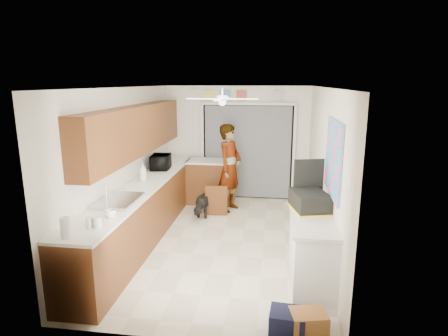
{
  "coord_description": "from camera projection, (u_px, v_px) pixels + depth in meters",
  "views": [
    {
      "loc": [
        0.84,
        -5.75,
        2.59
      ],
      "look_at": [
        0.0,
        0.4,
        1.15
      ],
      "focal_mm": 30.0,
      "sensor_mm": 36.0,
      "label": 1
    }
  ],
  "objects": [
    {
      "name": "route66_sign",
      "position": [
        194.0,
        95.0,
        8.24
      ],
      "size": [
        0.22,
        0.02,
        0.26
      ],
      "primitive_type": "cube",
      "color": "silver",
      "rests_on": "wall_back"
    },
    {
      "name": "faucet",
      "position": [
        106.0,
        194.0,
        5.24
      ],
      "size": [
        0.03,
        0.03,
        0.22
      ],
      "primitive_type": "cylinder",
      "color": "silver",
      "rests_on": "left_countertop"
    },
    {
      "name": "door_trim_left",
      "position": [
        203.0,
        151.0,
        8.47
      ],
      "size": [
        0.06,
        0.04,
        2.1
      ],
      "primitive_type": "cube",
      "color": "white",
      "rests_on": "wall_back"
    },
    {
      "name": "paper_towel_roll",
      "position": [
        65.0,
        228.0,
        4.02
      ],
      "size": [
        0.11,
        0.11,
        0.23
      ],
      "primitive_type": "cylinder",
      "rotation": [
        0.0,
        0.0,
        -0.07
      ],
      "color": "white",
      "rests_on": "left_countertop"
    },
    {
      "name": "ceiling",
      "position": [
        220.0,
        87.0,
        5.68
      ],
      "size": [
        5.0,
        5.0,
        0.0
      ],
      "primitive_type": "plane",
      "rotation": [
        3.14,
        0.0,
        0.0
      ],
      "color": "white",
      "rests_on": "ground"
    },
    {
      "name": "cup",
      "position": [
        111.0,
        214.0,
        4.63
      ],
      "size": [
        0.17,
        0.17,
        0.1
      ],
      "primitive_type": "imported",
      "rotation": [
        0.0,
        0.0,
        -0.43
      ],
      "color": "white",
      "rests_on": "left_countertop"
    },
    {
      "name": "right_counter_base",
      "position": [
        311.0,
        252.0,
        4.81
      ],
      "size": [
        0.5,
        1.4,
        0.9
      ],
      "primitive_type": "cube",
      "color": "white",
      "rests_on": "floor"
    },
    {
      "name": "dog",
      "position": [
        205.0,
        204.0,
        7.35
      ],
      "size": [
        0.39,
        0.64,
        0.47
      ],
      "primitive_type": "cube",
      "rotation": [
        0.0,
        0.0,
        -0.23
      ],
      "color": "black",
      "rests_on": "floor"
    },
    {
      "name": "door_trim_head",
      "position": [
        248.0,
        104.0,
        8.09
      ],
      "size": [
        2.1,
        0.04,
        0.06
      ],
      "primitive_type": "cube",
      "color": "white",
      "rests_on": "wall_back"
    },
    {
      "name": "suitcase_rim",
      "position": [
        309.0,
        209.0,
        4.93
      ],
      "size": [
        0.57,
        0.67,
        0.02
      ],
      "primitive_type": "cube",
      "rotation": [
        0.0,
        0.0,
        0.25
      ],
      "color": "yellow",
      "rests_on": "suitcase"
    },
    {
      "name": "jar_b",
      "position": [
        90.0,
        222.0,
        4.32
      ],
      "size": [
        0.09,
        0.09,
        0.12
      ],
      "primitive_type": "cylinder",
      "rotation": [
        0.0,
        0.0,
        0.13
      ],
      "color": "silver",
      "rests_on": "left_countertop"
    },
    {
      "name": "header_frame_0",
      "position": [
        210.0,
        95.0,
        8.19
      ],
      "size": [
        0.22,
        0.02,
        0.22
      ],
      "primitive_type": "cube",
      "color": "#EBFA53",
      "rests_on": "wall_back"
    },
    {
      "name": "right_counter_top",
      "position": [
        312.0,
        217.0,
        4.7
      ],
      "size": [
        0.54,
        1.44,
        0.04
      ],
      "primitive_type": "cube",
      "color": "white",
      "rests_on": "right_counter_base"
    },
    {
      "name": "microwave",
      "position": [
        161.0,
        162.0,
        7.19
      ],
      "size": [
        0.4,
        0.54,
        0.28
      ],
      "primitive_type": "imported",
      "rotation": [
        0.0,
        0.0,
        1.69
      ],
      "color": "black",
      "rests_on": "left_countertop"
    },
    {
      "name": "cabinet_door_panel",
      "position": [
        216.0,
        201.0,
        7.28
      ],
      "size": [
        0.44,
        0.21,
        0.64
      ],
      "primitive_type": "cube",
      "rotation": [
        0.21,
        0.0,
        0.11
      ],
      "color": "brown",
      "rests_on": "floor"
    },
    {
      "name": "ceiling_fan",
      "position": [
        222.0,
        99.0,
        5.92
      ],
      "size": [
        1.14,
        1.14,
        0.24
      ],
      "primitive_type": "cube",
      "color": "white",
      "rests_on": "ceiling"
    },
    {
      "name": "jar_a",
      "position": [
        97.0,
        222.0,
        4.3
      ],
      "size": [
        0.12,
        0.12,
        0.13
      ],
      "primitive_type": "cylinder",
      "rotation": [
        0.0,
        0.0,
        0.37
      ],
      "color": "silver",
      "rests_on": "left_countertop"
    },
    {
      "name": "wall_left",
      "position": [
        125.0,
        165.0,
        6.18
      ],
      "size": [
        0.0,
        5.0,
        5.0
      ],
      "primitive_type": "plane",
      "rotation": [
        1.57,
        0.0,
        1.57
      ],
      "color": "white",
      "rests_on": "ground"
    },
    {
      "name": "door_trim_right",
      "position": [
        294.0,
        153.0,
        8.2
      ],
      "size": [
        0.06,
        0.04,
        2.1
      ],
      "primitive_type": "cube",
      "color": "white",
      "rests_on": "wall_back"
    },
    {
      "name": "header_frame_4",
      "position": [
        279.0,
        95.0,
        7.99
      ],
      "size": [
        0.22,
        0.02,
        0.22
      ],
      "primitive_type": "cube",
      "color": "beige",
      "rests_on": "wall_back"
    },
    {
      "name": "wall_right",
      "position": [
        323.0,
        171.0,
        5.75
      ],
      "size": [
        0.0,
        5.0,
        5.0
      ],
      "primitive_type": "plane",
      "rotation": [
        1.57,
        0.0,
        -1.57
      ],
      "color": "white",
      "rests_on": "ground"
    },
    {
      "name": "man",
      "position": [
        230.0,
        168.0,
        7.55
      ],
      "size": [
        0.63,
        0.76,
        1.77
      ],
      "primitive_type": "imported",
      "rotation": [
        0.0,
        0.0,
        1.2
      ],
      "color": "white",
      "rests_on": "floor"
    },
    {
      "name": "abstract_painting",
      "position": [
        333.0,
        158.0,
        4.7
      ],
      "size": [
        0.03,
        1.15,
        0.95
      ],
      "primitive_type": "cube",
      "color": "#E153B2",
      "rests_on": "wall_right"
    },
    {
      "name": "peninsula_top",
      "position": [
        211.0,
        161.0,
        8.04
      ],
      "size": [
        1.04,
        0.64,
        0.04
      ],
      "primitive_type": "cube",
      "color": "white",
      "rests_on": "peninsula_base"
    },
    {
      "name": "curtain_panel",
      "position": [
        247.0,
        152.0,
        8.32
      ],
      "size": [
        1.9,
        0.03,
        2.05
      ],
      "primitive_type": "cube",
      "color": "gray",
      "rests_on": "wall_back"
    },
    {
      "name": "left_countertop",
      "position": [
        144.0,
        184.0,
        6.21
      ],
      "size": [
        0.62,
        4.8,
        0.04
      ],
      "primitive_type": "cube",
      "color": "white",
      "rests_on": "left_base_cabinets"
    },
    {
      "name": "cardboard_box",
      "position": [
        308.0,
        322.0,
        3.93
      ],
      "size": [
        0.42,
        0.35,
        0.23
      ],
      "primitive_type": "cube",
      "rotation": [
        0.0,
        0.0,
        0.21
      ],
      "color": "#AE6B36",
      "rests_on": "floor"
    },
    {
      "name": "upper_cabinets",
      "position": [
        137.0,
        130.0,
        6.22
      ],
      "size": [
        0.32,
        4.0,
        0.8
      ],
      "primitive_type": "cube",
      "color": "brown",
      "rests_on": "wall_left"
    },
    {
      "name": "peninsula_base",
      "position": [
        211.0,
        182.0,
        8.14
      ],
      "size": [
        1.0,
        0.6,
        0.9
      ],
      "primitive_type": "cube",
      "color": "brown",
      "rests_on": "floor"
    },
    {
      "name": "header_frame_2",
      "position": [
        241.0,
        95.0,
        8.1
      ],
      "size": [
        0.22,
        0.02,
        0.22
      ],
      "primitive_type": "cube",
      "color": "#BC5046",
      "rests_on": "wall_back"
    },
    {
      "name": "header_frame_1",
      "position": [
        225.0,
        95.0,
        8.15
      ],
      "size": [
        0.22,
        0.02,
        0.22
      ],
      "primitive_type": "cube",
      "color": "#4CA1CB",
      "rests_on": "wall_back"
    },
    {
      "name": "navy_crate",
      "position": [
        287.0,
        321.0,
        3.96
      ],
      "size": [
        0.39,
        0.34,
        0.23
      ],
      "primitive_type": "cube",
      "rotation": [
        0.0,
        0.0,
        -0.08
      ],
      "color": "black",
      "rests_on": "floor"
    },
    {
      "name": "floor",
      "position": [
        221.0,
        240.0,
        6.25
      ],
      "size": [
        5.0,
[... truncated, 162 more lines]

